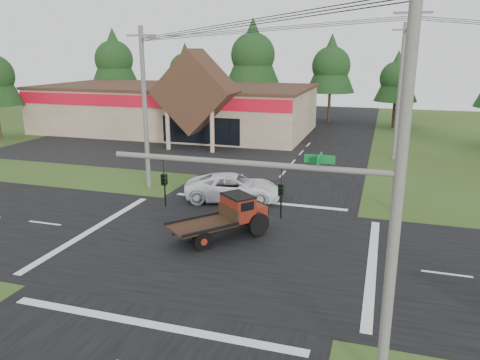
% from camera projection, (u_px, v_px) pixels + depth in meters
% --- Properties ---
extents(ground, '(120.00, 120.00, 0.00)m').
position_uv_depth(ground, '(220.00, 246.00, 22.27)').
color(ground, '#304217').
rests_on(ground, ground).
extents(road_ns, '(12.00, 120.00, 0.02)m').
position_uv_depth(road_ns, '(220.00, 246.00, 22.27)').
color(road_ns, black).
rests_on(road_ns, ground).
extents(road_ew, '(120.00, 12.00, 0.02)m').
position_uv_depth(road_ew, '(220.00, 245.00, 22.27)').
color(road_ew, black).
rests_on(road_ew, ground).
extents(parking_apron, '(28.00, 14.00, 0.02)m').
position_uv_depth(parking_apron, '(147.00, 150.00, 43.76)').
color(parking_apron, black).
rests_on(parking_apron, ground).
extents(cvs_building, '(30.40, 18.20, 9.19)m').
position_uv_depth(cvs_building, '(177.00, 107.00, 53.24)').
color(cvs_building, gray).
rests_on(cvs_building, ground).
extents(traffic_signal_mast, '(8.12, 0.24, 7.00)m').
position_uv_depth(traffic_signal_mast, '(328.00, 226.00, 12.52)').
color(traffic_signal_mast, '#595651').
rests_on(traffic_signal_mast, ground).
extents(utility_pole_nr, '(2.00, 0.30, 11.00)m').
position_uv_depth(utility_pole_nr, '(398.00, 188.00, 11.72)').
color(utility_pole_nr, '#595651').
rests_on(utility_pole_nr, ground).
extents(utility_pole_nw, '(2.00, 0.30, 10.50)m').
position_uv_depth(utility_pole_nw, '(145.00, 108.00, 30.49)').
color(utility_pole_nw, '#595651').
rests_on(utility_pole_nw, ground).
extents(utility_pole_ne, '(2.00, 0.30, 11.50)m').
position_uv_depth(utility_pole_ne, '(404.00, 109.00, 25.77)').
color(utility_pole_ne, '#595651').
rests_on(utility_pole_ne, ground).
extents(utility_pole_n, '(2.00, 0.30, 11.20)m').
position_uv_depth(utility_pole_n, '(399.00, 91.00, 38.70)').
color(utility_pole_n, '#595651').
rests_on(utility_pole_n, ground).
extents(tree_row_a, '(6.72, 6.72, 12.12)m').
position_uv_depth(tree_row_a, '(114.00, 58.00, 65.52)').
color(tree_row_a, '#332316').
rests_on(tree_row_a, ground).
extents(tree_row_b, '(5.60, 5.60, 10.10)m').
position_uv_depth(tree_row_b, '(185.00, 68.00, 64.86)').
color(tree_row_b, '#332316').
rests_on(tree_row_b, ground).
extents(tree_row_c, '(7.28, 7.28, 13.13)m').
position_uv_depth(tree_row_c, '(253.00, 53.00, 60.54)').
color(tree_row_c, '#332316').
rests_on(tree_row_c, ground).
extents(tree_row_d, '(6.16, 6.16, 11.11)m').
position_uv_depth(tree_row_d, '(331.00, 64.00, 58.96)').
color(tree_row_d, '#332316').
rests_on(tree_row_d, ground).
extents(tree_row_e, '(5.04, 5.04, 9.09)m').
position_uv_depth(tree_row_e, '(397.00, 77.00, 55.18)').
color(tree_row_e, '#332316').
rests_on(tree_row_e, ground).
extents(antique_flatbed_truck, '(4.72, 5.12, 2.11)m').
position_uv_depth(antique_flatbed_truck, '(221.00, 218.00, 22.91)').
color(antique_flatbed_truck, '#5E180D').
rests_on(antique_flatbed_truck, ground).
extents(white_pickup, '(6.36, 3.94, 1.64)m').
position_uv_depth(white_pickup, '(234.00, 187.00, 28.88)').
color(white_pickup, white).
rests_on(white_pickup, ground).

